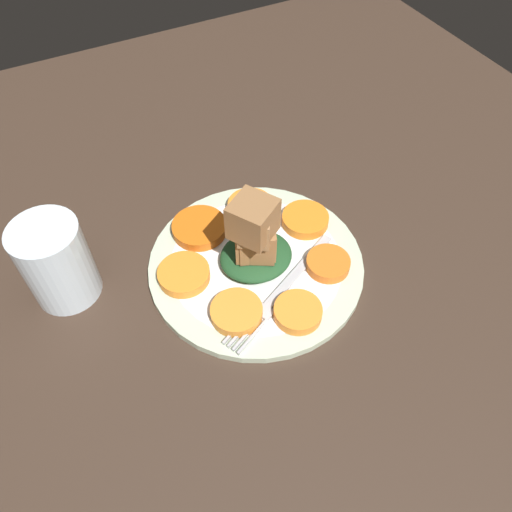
% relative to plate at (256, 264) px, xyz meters
% --- Properties ---
extents(table_slab, '(1.20, 1.20, 0.02)m').
position_rel_plate_xyz_m(table_slab, '(0.00, 0.00, -0.02)').
color(table_slab, '#38281E').
rests_on(table_slab, ground).
extents(plate, '(0.26, 0.26, 0.01)m').
position_rel_plate_xyz_m(plate, '(0.00, 0.00, 0.00)').
color(plate, beige).
rests_on(plate, table_slab).
extents(carrot_slice_0, '(0.06, 0.06, 0.01)m').
position_rel_plate_xyz_m(carrot_slice_0, '(-0.09, 0.02, 0.01)').
color(carrot_slice_0, orange).
rests_on(carrot_slice_0, plate).
extents(carrot_slice_1, '(0.06, 0.06, 0.01)m').
position_rel_plate_xyz_m(carrot_slice_1, '(-0.05, -0.06, 0.01)').
color(carrot_slice_1, orange).
rests_on(carrot_slice_1, plate).
extents(carrot_slice_2, '(0.05, 0.05, 0.01)m').
position_rel_plate_xyz_m(carrot_slice_2, '(0.01, -0.09, 0.01)').
color(carrot_slice_2, orange).
rests_on(carrot_slice_2, plate).
extents(carrot_slice_3, '(0.05, 0.05, 0.01)m').
position_rel_plate_xyz_m(carrot_slice_3, '(0.07, -0.05, 0.01)').
color(carrot_slice_3, orange).
rests_on(carrot_slice_3, plate).
extents(carrot_slice_4, '(0.06, 0.06, 0.01)m').
position_rel_plate_xyz_m(carrot_slice_4, '(0.08, 0.03, 0.01)').
color(carrot_slice_4, orange).
rests_on(carrot_slice_4, plate).
extents(carrot_slice_5, '(0.06, 0.06, 0.01)m').
position_rel_plate_xyz_m(carrot_slice_5, '(0.03, 0.08, 0.01)').
color(carrot_slice_5, orange).
rests_on(carrot_slice_5, plate).
extents(carrot_slice_6, '(0.07, 0.07, 0.01)m').
position_rel_plate_xyz_m(carrot_slice_6, '(-0.04, 0.08, 0.01)').
color(carrot_slice_6, '#D56014').
rests_on(carrot_slice_6, plate).
extents(center_pile, '(0.09, 0.08, 0.11)m').
position_rel_plate_xyz_m(center_pile, '(-0.00, -0.00, 0.05)').
color(center_pile, '#1E4723').
rests_on(center_pile, plate).
extents(fork, '(0.18, 0.10, 0.00)m').
position_rel_plate_xyz_m(fork, '(0.00, -0.05, 0.01)').
color(fork, '#B2B2B7').
rests_on(fork, plate).
extents(water_glass, '(0.08, 0.08, 0.10)m').
position_rel_plate_xyz_m(water_glass, '(-0.21, 0.07, 0.05)').
color(water_glass, silver).
rests_on(water_glass, table_slab).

